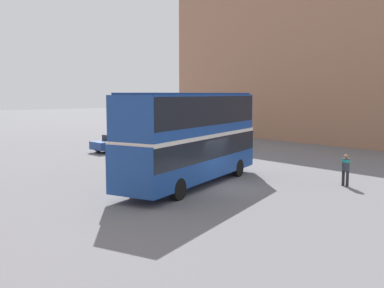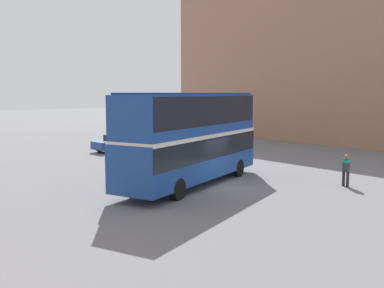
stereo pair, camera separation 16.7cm
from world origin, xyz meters
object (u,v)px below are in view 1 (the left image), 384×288
Objects in this scene: parked_car_kerb_far at (187,142)px; pedestrian_foreground at (346,167)px; double_decker_bus at (192,133)px; parked_car_kerb_near at (117,143)px.

pedestrian_foreground is at bearing -111.33° from parked_car_kerb_far.
parked_car_kerb_near is (4.05, 14.84, -2.08)m from double_decker_bus.
parked_car_kerb_near is (-2.02, 20.26, -0.30)m from pedestrian_foreground.
double_decker_bus is 2.63× the size of parked_car_kerb_near.
parked_car_kerb_near is at bearing 132.75° from parked_car_kerb_far.
double_decker_bus reaches higher than parked_car_kerb_far.
pedestrian_foreground reaches higher than parked_car_kerb_far.
parked_car_kerb_near is 0.87× the size of parked_car_kerb_far.
parked_car_kerb_far is at bearing 142.29° from parked_car_kerb_near.
parked_car_kerb_near is 5.90m from parked_car_kerb_far.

